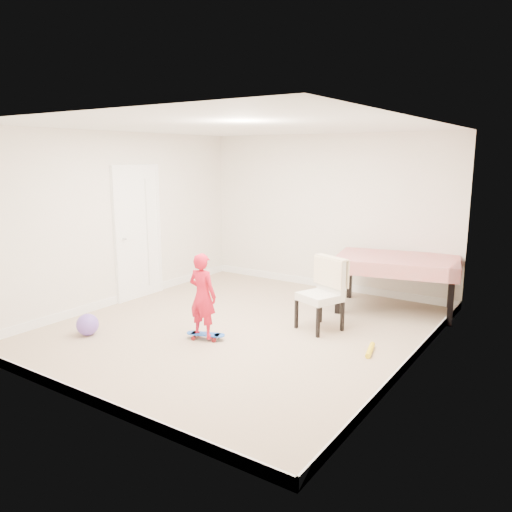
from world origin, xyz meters
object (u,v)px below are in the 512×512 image
Objects in this scene: skateboard at (206,336)px; balloon at (88,325)px; dining_table at (396,284)px; dining_chair at (320,294)px; child at (203,298)px.

balloon is (-1.34, -0.72, 0.10)m from skateboard.
dining_chair is (-0.55, -1.37, 0.07)m from dining_table.
skateboard is at bearing -111.22° from dining_chair.
dining_chair reaches higher than dining_table.
dining_table is at bearing 89.06° from dining_chair.
child is at bearing -160.94° from skateboard.
dining_table is at bearing 38.53° from skateboard.
dining_chair is 0.90× the size of child.
child is at bearing -135.13° from dining_table.
child is (-1.58, -2.50, 0.13)m from dining_table.
dining_chair is at bearing 37.96° from balloon.
dining_chair is 3.41× the size of balloon.
dining_chair is at bearing 28.47° from skateboard.
dining_chair is 1.53m from child.
balloon is (-2.35, -1.83, -0.34)m from dining_chair.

